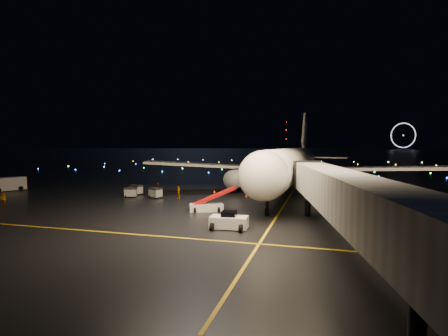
{
  "coord_description": "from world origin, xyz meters",
  "views": [
    {
      "loc": [
        17.09,
        -39.14,
        8.46
      ],
      "look_at": [
        2.67,
        12.0,
        5.0
      ],
      "focal_mm": 28.0,
      "sensor_mm": 36.0,
      "label": 1
    }
  ],
  "objects": [
    {
      "name": "airliner",
      "position": [
        11.77,
        27.33,
        8.23
      ],
      "size": [
        60.11,
        57.32,
        16.46
      ],
      "primitive_type": null,
      "rotation": [
        0.0,
        0.0,
        -0.04
      ],
      "color": "silver",
      "rests_on": "ground"
    },
    {
      "name": "safety_cone_3",
      "position": [
        -16.92,
        29.1,
        0.24
      ],
      "size": [
        0.47,
        0.47,
        0.47
      ],
      "primitive_type": "cone",
      "rotation": [
        0.0,
        0.0,
        0.14
      ],
      "color": "#F64F04",
      "rests_on": "ground"
    },
    {
      "name": "service_truck",
      "position": [
        -38.98,
        12.08,
        1.28
      ],
      "size": [
        4.86,
        7.23,
        2.56
      ],
      "primitive_type": "cube",
      "rotation": [
        0.0,
        0.0,
        -0.43
      ],
      "color": "silver",
      "rests_on": "ground"
    },
    {
      "name": "pushback_tug",
      "position": [
        8.08,
        -5.33,
        0.9
      ],
      "size": [
        3.88,
        2.18,
        1.8
      ],
      "primitive_type": "cube",
      "rotation": [
        0.0,
        0.0,
        0.05
      ],
      "color": "silver",
      "rests_on": "ground"
    },
    {
      "name": "safety_cone_0",
      "position": [
        5.19,
        16.57,
        0.26
      ],
      "size": [
        0.53,
        0.53,
        0.51
      ],
      "primitive_type": "cone",
      "rotation": [
        0.0,
        0.0,
        0.2
      ],
      "color": "#F64F04",
      "rests_on": "ground"
    },
    {
      "name": "jet_bridge",
      "position": [
        20.75,
        -24.5,
        3.3
      ],
      "size": [
        14.0,
        58.0,
        6.6
      ],
      "primitive_type": null,
      "color": "#949398",
      "rests_on": "ground"
    },
    {
      "name": "crew_b",
      "position": [
        -26.45,
        -0.28,
        0.89
      ],
      "size": [
        1.08,
        1.0,
        1.77
      ],
      "primitive_type": "imported",
      "rotation": [
        0.0,
        0.0,
        0.49
      ],
      "color": "orange",
      "rests_on": "ground"
    },
    {
      "name": "crew_c",
      "position": [
        -4.82,
        11.93,
        0.98
      ],
      "size": [
        0.97,
        1.24,
        1.97
      ],
      "primitive_type": "imported",
      "rotation": [
        0.0,
        0.0,
        -1.08
      ],
      "color": "orange",
      "rests_on": "ground"
    },
    {
      "name": "ground",
      "position": [
        0.0,
        300.0,
        0.0
      ],
      "size": [
        2000.0,
        2000.0,
        0.0
      ],
      "primitive_type": "plane",
      "color": "black",
      "rests_on": "ground"
    },
    {
      "name": "baggage_cart_2",
      "position": [
        -13.66,
        14.14,
        0.82
      ],
      "size": [
        2.26,
        1.89,
        1.65
      ],
      "primitive_type": "cube",
      "rotation": [
        0.0,
        0.0,
        -0.31
      ],
      "color": "gray",
      "rests_on": "ground"
    },
    {
      "name": "safety_cone_1",
      "position": [
        -1.39,
        20.0,
        0.27
      ],
      "size": [
        0.61,
        0.61,
        0.53
      ],
      "primitive_type": "cone",
      "rotation": [
        0.0,
        0.0,
        -0.37
      ],
      "color": "#F64F04",
      "rests_on": "ground"
    },
    {
      "name": "taxiway_lights",
      "position": [
        0.0,
        106.0,
        0.18
      ],
      "size": [
        164.0,
        92.0,
        0.36
      ],
      "primitive_type": null,
      "color": "black",
      "rests_on": "ground"
    },
    {
      "name": "radio_mast",
      "position": [
        -60.0,
        740.0,
        32.0
      ],
      "size": [
        1.8,
        1.8,
        64.0
      ],
      "primitive_type": "cylinder",
      "color": "black",
      "rests_on": "ground"
    },
    {
      "name": "lane_centre",
      "position": [
        12.0,
        15.0,
        0.01
      ],
      "size": [
        0.25,
        80.0,
        0.02
      ],
      "primitive_type": "cube",
      "color": "gold",
      "rests_on": "ground"
    },
    {
      "name": "safety_cone_2",
      "position": [
        0.75,
        24.0,
        0.23
      ],
      "size": [
        0.51,
        0.51,
        0.45
      ],
      "primitive_type": "cone",
      "rotation": [
        0.0,
        0.0,
        0.37
      ],
      "color": "#F64F04",
      "rests_on": "ground"
    },
    {
      "name": "belt_loader",
      "position": [
        2.86,
        3.0,
        1.51
      ],
      "size": [
        6.4,
        3.93,
        3.01
      ],
      "primitive_type": null,
      "rotation": [
        0.0,
        0.0,
        0.39
      ],
      "color": "silver",
      "rests_on": "ground"
    },
    {
      "name": "baggage_cart_1",
      "position": [
        -12.89,
        11.09,
        0.79
      ],
      "size": [
        2.17,
        1.8,
        1.58
      ],
      "primitive_type": "cube",
      "rotation": [
        0.0,
        0.0,
        0.3
      ],
      "color": "gray",
      "rests_on": "ground"
    },
    {
      "name": "baggage_cart_0",
      "position": [
        -8.7,
        11.56,
        0.81
      ],
      "size": [
        2.28,
        1.98,
        1.62
      ],
      "primitive_type": "cube",
      "rotation": [
        0.0,
        0.0,
        -0.4
      ],
      "color": "gray",
      "rests_on": "ground"
    },
    {
      "name": "lane_cross",
      "position": [
        -5.0,
        -10.0,
        0.01
      ],
      "size": [
        60.0,
        0.25,
        0.02
      ],
      "primitive_type": "cube",
      "color": "gold",
      "rests_on": "ground"
    },
    {
      "name": "ferris_wheel",
      "position": [
        170.0,
        720.0,
        26.0
      ],
      "size": [
        49.33,
        16.8,
        52.0
      ],
      "primitive_type": null,
      "rotation": [
        0.0,
        0.0,
        0.26
      ],
      "color": "black",
      "rests_on": "ground"
    }
  ]
}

